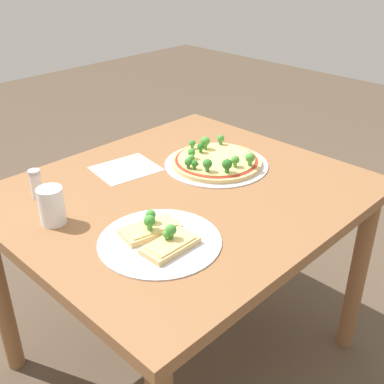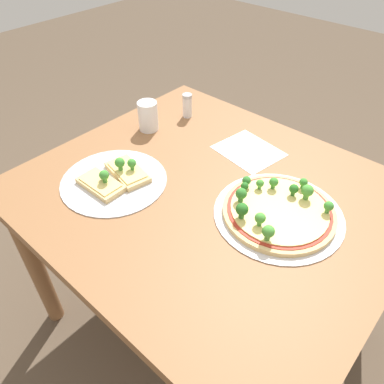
# 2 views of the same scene
# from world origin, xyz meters

# --- Properties ---
(ground_plane) EXTENTS (8.00, 8.00, 0.00)m
(ground_plane) POSITION_xyz_m (0.00, 0.00, 0.00)
(ground_plane) COLOR brown
(dining_table) EXTENTS (1.06, 0.93, 0.70)m
(dining_table) POSITION_xyz_m (0.00, 0.00, 0.61)
(dining_table) COLOR brown
(dining_table) RESTS_ON ground_plane
(pizza_tray_whole) EXTENTS (0.35, 0.35, 0.07)m
(pizza_tray_whole) POSITION_xyz_m (0.20, 0.05, 0.72)
(pizza_tray_whole) COLOR silver
(pizza_tray_whole) RESTS_ON dining_table
(pizza_tray_slice) EXTENTS (0.32, 0.32, 0.07)m
(pizza_tray_slice) POSITION_xyz_m (-0.24, -0.16, 0.71)
(pizza_tray_slice) COLOR silver
(pizza_tray_slice) RESTS_ON dining_table
(drinking_cup) EXTENTS (0.07, 0.07, 0.11)m
(drinking_cup) POSITION_xyz_m (-0.38, 0.12, 0.75)
(drinking_cup) COLOR white
(drinking_cup) RESTS_ON dining_table
(condiment_shaker) EXTENTS (0.04, 0.04, 0.09)m
(condiment_shaker) POSITION_xyz_m (-0.34, 0.28, 0.75)
(condiment_shaker) COLOR silver
(condiment_shaker) RESTS_ON dining_table
(paper_menu) EXTENTS (0.23, 0.20, 0.00)m
(paper_menu) POSITION_xyz_m (-0.03, 0.24, 0.70)
(paper_menu) COLOR white
(paper_menu) RESTS_ON dining_table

